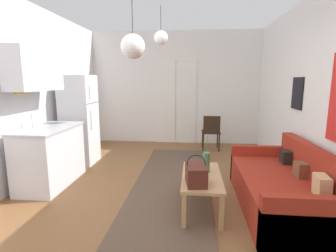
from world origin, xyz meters
TOP-DOWN VIEW (x-y plane):
  - ground_plane at (0.00, 0.00)m, footprint 4.82×7.59m
  - wall_back at (0.00, 3.54)m, footprint 4.42×0.13m
  - area_rug at (0.15, 0.82)m, footprint 1.15×3.75m
  - couch at (1.65, 0.09)m, footprint 0.93×1.92m
  - coffee_table at (0.59, -0.00)m, footprint 0.49×1.04m
  - bamboo_vase at (0.65, 0.13)m, footprint 0.09×0.09m
  - handbag at (0.51, -0.29)m, footprint 0.26×0.36m
  - refrigerator at (-1.72, 1.63)m, footprint 0.60×0.60m
  - kitchen_counter at (-1.75, 0.55)m, footprint 0.61×1.18m
  - accent_chair at (0.89, 2.81)m, footprint 0.43×0.41m
  - pendant_lamp_near at (-0.28, 0.13)m, footprint 0.30×0.30m
  - pendant_lamp_far at (-0.09, 1.36)m, footprint 0.24×0.24m

SIDE VIEW (x-z plane):
  - ground_plane at x=0.00m, z-range -0.10..0.00m
  - area_rug at x=0.15m, z-range 0.00..0.01m
  - couch at x=1.65m, z-range -0.14..0.66m
  - coffee_table at x=0.59m, z-range 0.16..0.60m
  - accent_chair at x=0.89m, z-range 0.06..0.87m
  - handbag at x=0.51m, z-range 0.38..0.73m
  - bamboo_vase at x=0.65m, z-range 0.33..0.81m
  - kitchen_counter at x=-1.75m, z-range -0.25..1.82m
  - refrigerator at x=-1.72m, z-range 0.00..1.71m
  - wall_back at x=0.00m, z-range -0.01..2.81m
  - pendant_lamp_near at x=-0.28m, z-range 1.54..2.50m
  - pendant_lamp_far at x=-0.09m, z-range 2.00..2.63m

